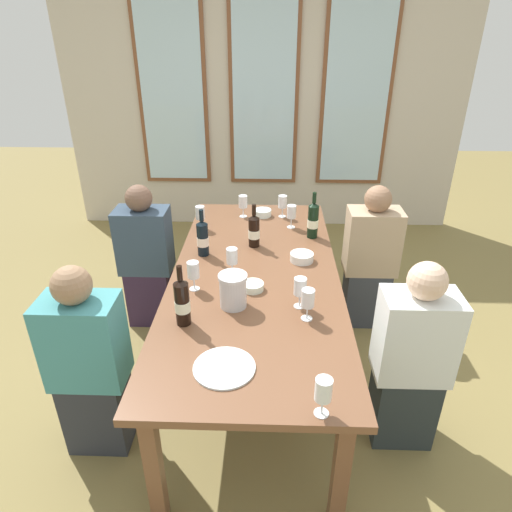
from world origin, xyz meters
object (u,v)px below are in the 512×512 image
object	(u,v)px
wine_glass_8	(292,212)
tasting_bowl_0	(302,257)
seated_person_1	(370,261)
seated_person_3	(411,362)
wine_glass_7	(300,287)
seated_person_2	(90,367)
dining_table	(255,282)
wine_bottle_1	(313,220)
wine_glass_4	(323,390)
wine_glass_1	(200,214)
wine_bottle_2	(203,238)
wine_bottle_3	(254,231)
metal_pitcher	(233,290)
wine_glass_3	(243,202)
wine_glass_6	(283,202)
wine_glass_5	(308,300)
white_plate_0	(224,368)
wine_bottle_0	(182,302)
wine_glass_2	(232,257)
seated_person_0	(147,260)
tasting_bowl_1	(253,286)
wine_glass_0	(193,271)
tasting_bowl_2	(263,213)

from	to	relation	value
wine_glass_8	tasting_bowl_0	bearing A→B (deg)	-84.63
seated_person_1	seated_person_3	size ratio (longest dim) A/B	1.00
wine_glass_7	seated_person_3	size ratio (longest dim) A/B	0.16
seated_person_2	seated_person_3	bearing A→B (deg)	3.28
dining_table	wine_bottle_1	bearing A→B (deg)	54.16
wine_bottle_1	seated_person_2	size ratio (longest dim) A/B	0.30
wine_glass_4	wine_glass_1	bearing A→B (deg)	112.47
wine_bottle_2	wine_bottle_3	distance (m)	0.36
metal_pitcher	wine_glass_3	bearing A→B (deg)	91.03
wine_bottle_2	wine_glass_6	size ratio (longest dim) A/B	1.81
wine_bottle_3	wine_glass_5	world-z (taller)	wine_bottle_3
white_plate_0	wine_bottle_0	world-z (taller)	wine_bottle_0
wine_bottle_2	wine_glass_7	world-z (taller)	wine_bottle_2
wine_bottle_0	wine_glass_2	world-z (taller)	wine_bottle_0
wine_glass_2	seated_person_0	bearing A→B (deg)	141.14
wine_glass_1	tasting_bowl_1	bearing A→B (deg)	-63.61
wine_glass_3	seated_person_1	world-z (taller)	seated_person_1
wine_bottle_1	tasting_bowl_1	distance (m)	0.83
seated_person_2	white_plate_0	bearing A→B (deg)	-17.46
wine_bottle_1	wine_bottle_0	bearing A→B (deg)	-124.59
tasting_bowl_0	wine_glass_2	xyz separation A→B (m)	(-0.43, -0.19, 0.09)
wine_glass_0	seated_person_1	bearing A→B (deg)	33.50
wine_bottle_3	tasting_bowl_1	xyz separation A→B (m)	(0.01, -0.57, -0.09)
wine_glass_1	wine_glass_2	bearing A→B (deg)	-66.84
tasting_bowl_0	seated_person_3	bearing A→B (deg)	-52.39
seated_person_1	wine_bottle_1	bearing A→B (deg)	-174.26
wine_glass_4	wine_bottle_1	bearing A→B (deg)	86.88
dining_table	wine_bottle_1	size ratio (longest dim) A/B	6.95
seated_person_0	tasting_bowl_1	bearing A→B (deg)	-41.48
tasting_bowl_0	seated_person_3	xyz separation A→B (m)	(0.54, -0.70, -0.24)
tasting_bowl_2	wine_glass_1	world-z (taller)	wine_glass_1
wine_glass_2	wine_glass_6	bearing A→B (deg)	71.00
wine_bottle_1	tasting_bowl_1	bearing A→B (deg)	-118.55
metal_pitcher	wine_glass_8	bearing A→B (deg)	71.77
dining_table	wine_glass_1	world-z (taller)	wine_glass_1
white_plate_0	wine_glass_5	xyz separation A→B (m)	(0.39, 0.39, 0.11)
seated_person_3	wine_glass_2	bearing A→B (deg)	152.24
wine_glass_1	seated_person_0	world-z (taller)	seated_person_0
seated_person_2	wine_glass_0	bearing A→B (deg)	41.23
wine_bottle_2	seated_person_3	distance (m)	1.45
wine_glass_5	wine_bottle_3	bearing A→B (deg)	109.84
metal_pitcher	wine_bottle_0	distance (m)	0.29
seated_person_3	wine_glass_5	bearing A→B (deg)	173.24
wine_glass_3	tasting_bowl_0	bearing A→B (deg)	-59.97
wine_glass_8	seated_person_2	size ratio (longest dim) A/B	0.16
seated_person_3	dining_table	bearing A→B (deg)	147.45
wine_glass_2	seated_person_2	xyz separation A→B (m)	(-0.69, -0.61, -0.34)
wine_glass_3	wine_glass_1	bearing A→B (deg)	-141.46
white_plate_0	wine_glass_0	size ratio (longest dim) A/B	1.60
tasting_bowl_0	wine_glass_5	bearing A→B (deg)	-90.91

